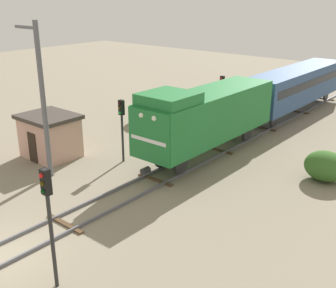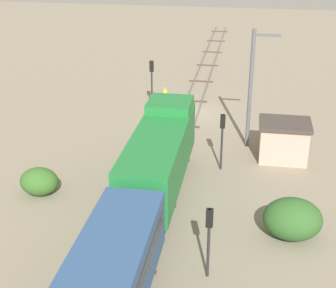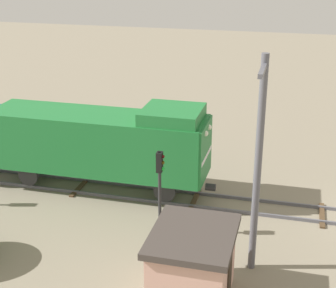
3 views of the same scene
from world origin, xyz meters
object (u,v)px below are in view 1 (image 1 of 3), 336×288
(traffic_signal_far, at_px, (222,90))
(traffic_signal_near, at_px, (48,208))
(catenary_mast, at_px, (42,98))
(locomotive, at_px, (207,114))
(traffic_signal_mid, at_px, (122,119))
(passenger_car_leading, at_px, (297,84))
(relay_hut, at_px, (50,136))

(traffic_signal_far, bearing_deg, traffic_signal_near, -72.10)
(traffic_signal_far, xyz_separation_m, catenary_mast, (-1.46, -15.45, 1.97))
(locomotive, bearing_deg, traffic_signal_mid, -130.55)
(locomotive, distance_m, traffic_signal_far, 8.13)
(locomotive, xyz_separation_m, traffic_signal_far, (-3.60, 7.28, -0.21))
(passenger_car_leading, distance_m, traffic_signal_far, 7.04)
(traffic_signal_near, bearing_deg, passenger_car_leading, 96.73)
(relay_hut, bearing_deg, passenger_car_leading, 69.09)
(traffic_signal_near, height_order, traffic_signal_far, traffic_signal_near)
(traffic_signal_mid, distance_m, traffic_signal_far, 11.26)
(locomotive, height_order, catenary_mast, catenary_mast)
(traffic_signal_far, xyz_separation_m, relay_hut, (-3.90, -13.58, -1.17))
(traffic_signal_near, distance_m, traffic_signal_mid, 11.82)
(traffic_signal_far, bearing_deg, catenary_mast, -95.39)
(traffic_signal_mid, height_order, catenary_mast, catenary_mast)
(passenger_car_leading, distance_m, traffic_signal_mid, 17.64)
(locomotive, bearing_deg, traffic_signal_near, -76.92)
(traffic_signal_far, relative_size, relay_hut, 1.04)
(locomotive, height_order, traffic_signal_near, locomotive)
(passenger_car_leading, bearing_deg, traffic_signal_far, -120.75)
(passenger_car_leading, bearing_deg, traffic_signal_near, -83.27)
(locomotive, relative_size, passenger_car_leading, 0.83)
(traffic_signal_mid, distance_m, catenary_mast, 4.86)
(catenary_mast, xyz_separation_m, relay_hut, (-2.44, 1.87, -3.14))
(traffic_signal_far, height_order, relay_hut, traffic_signal_far)
(traffic_signal_near, bearing_deg, traffic_signal_far, 107.90)
(traffic_signal_mid, distance_m, relay_hut, 4.89)
(locomotive, xyz_separation_m, relay_hut, (-7.50, -6.30, -1.38))
(passenger_car_leading, height_order, traffic_signal_mid, traffic_signal_mid)
(passenger_car_leading, bearing_deg, traffic_signal_mid, -101.11)
(passenger_car_leading, distance_m, traffic_signal_near, 27.30)
(locomotive, xyz_separation_m, catenary_mast, (-5.06, -8.17, 1.76))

